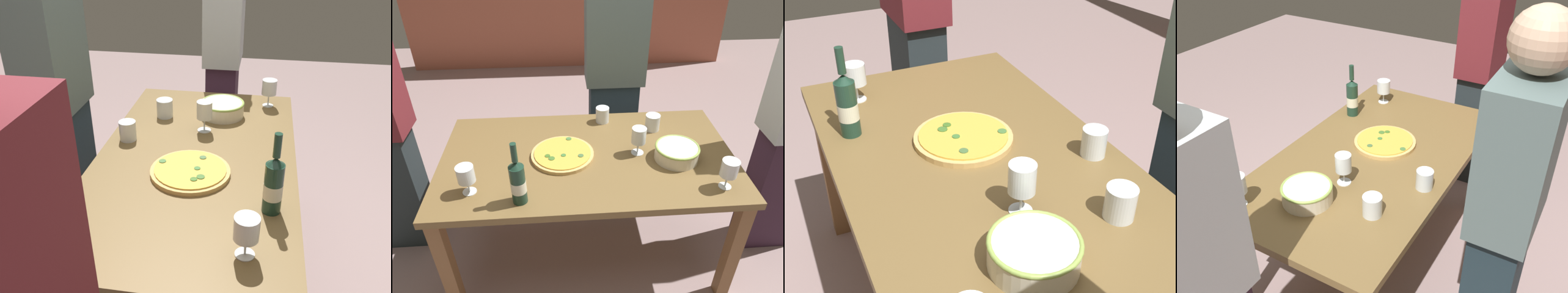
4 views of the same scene
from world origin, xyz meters
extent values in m
cube|color=brown|center=(0.00, 0.00, 0.73)|extent=(1.60, 0.90, 0.04)
cube|color=brown|center=(-0.74, -0.40, 0.35)|extent=(0.07, 0.07, 0.71)
cube|color=brown|center=(-0.74, 0.40, 0.35)|extent=(0.07, 0.07, 0.71)
cylinder|color=tan|center=(-0.14, 0.00, 0.76)|extent=(0.34, 0.34, 0.02)
cylinder|color=gold|center=(-0.14, 0.00, 0.77)|extent=(0.31, 0.31, 0.01)
cylinder|color=#3E7532|center=(-0.13, -0.03, 0.78)|extent=(0.03, 0.03, 0.00)
cylinder|color=#457438|center=(-0.10, 0.13, 0.78)|extent=(0.03, 0.03, 0.00)
cylinder|color=#406F2B|center=(-0.20, -0.05, 0.78)|extent=(0.03, 0.03, 0.00)
cylinder|color=#456B39|center=(-0.04, -0.04, 0.78)|extent=(0.03, 0.03, 0.00)
cylinder|color=#3F6D24|center=(-0.22, -0.03, 0.78)|extent=(0.03, 0.03, 0.00)
cylinder|color=#EDE6C9|center=(0.47, -0.07, 0.79)|extent=(0.23, 0.23, 0.08)
torus|color=#98B753|center=(0.47, -0.07, 0.82)|extent=(0.24, 0.24, 0.01)
cylinder|color=#1B3A2A|center=(-0.34, -0.34, 0.85)|extent=(0.07, 0.07, 0.20)
cone|color=#1B3A2A|center=(-0.34, -0.34, 0.96)|extent=(0.07, 0.07, 0.03)
cylinder|color=#1B3A2A|center=(-0.34, -0.34, 1.03)|extent=(0.03, 0.03, 0.09)
cylinder|color=silver|center=(-0.34, -0.34, 0.84)|extent=(0.07, 0.07, 0.06)
cylinder|color=white|center=(-0.59, -0.26, 0.75)|extent=(0.07, 0.07, 0.00)
cylinder|color=white|center=(-0.59, -0.26, 0.79)|extent=(0.01, 0.01, 0.07)
cylinder|color=white|center=(-0.59, -0.26, 0.86)|extent=(0.08, 0.08, 0.08)
cylinder|color=white|center=(0.28, 0.00, 0.75)|extent=(0.07, 0.07, 0.00)
cylinder|color=white|center=(0.28, 0.00, 0.79)|extent=(0.01, 0.01, 0.07)
cylinder|color=white|center=(0.28, 0.00, 0.86)|extent=(0.08, 0.08, 0.09)
cylinder|color=maroon|center=(0.28, 0.00, 0.83)|extent=(0.07, 0.07, 0.02)
cylinder|color=white|center=(0.12, 0.35, 0.80)|extent=(0.08, 0.08, 0.10)
cylinder|color=white|center=(0.41, 0.24, 0.80)|extent=(0.09, 0.09, 0.10)
cube|color=#222D2F|center=(-1.20, 0.18, 0.42)|extent=(0.36, 0.20, 0.84)
camera|label=1|loc=(-1.63, -0.27, 1.72)|focal=38.77mm
camera|label=2|loc=(-0.13, -1.63, 1.93)|focal=33.66mm
camera|label=3|loc=(1.26, -0.58, 1.70)|focal=47.63mm
camera|label=4|loc=(1.68, 0.97, 2.03)|focal=40.10mm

